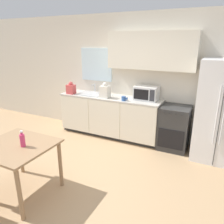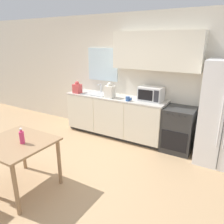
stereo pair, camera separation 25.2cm
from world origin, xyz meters
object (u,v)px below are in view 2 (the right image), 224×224
Objects in this scene: coffee_mug at (128,99)px; microwave at (151,94)px; dining_table at (17,149)px; oven_range at (178,130)px; drink_bottle at (22,137)px.

microwave is at bearing 35.68° from coffee_mug.
microwave is at bearing 67.28° from dining_table.
coffee_mug reaches higher than oven_range.
coffee_mug is at bearing -169.48° from oven_range.
drink_bottle is (-0.92, -2.48, -0.22)m from microwave.
microwave is 2.15× the size of drink_bottle.
drink_bottle is at bearing -123.16° from oven_range.
coffee_mug is 2.27m from drink_bottle.
coffee_mug is at bearing 73.50° from dining_table.
drink_bottle is (-0.53, -2.20, -0.12)m from coffee_mug.
coffee_mug is (-1.04, -0.19, 0.54)m from oven_range.
microwave reaches higher than dining_table.
oven_range is 0.91m from microwave.
coffee_mug is at bearing -144.32° from microwave.
oven_range reaches higher than dining_table.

